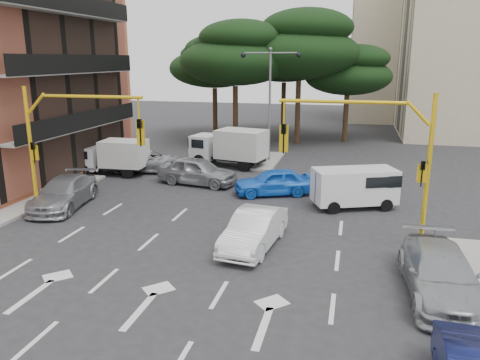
# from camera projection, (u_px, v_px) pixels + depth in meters

# --- Properties ---
(ground) EXTENTS (120.00, 120.00, 0.00)m
(ground) POSITION_uv_depth(u_px,v_px,m) (195.00, 247.00, 18.43)
(ground) COLOR #28282B
(ground) RESTS_ON ground
(median_strip) EXTENTS (1.40, 6.00, 0.15)m
(median_strip) POSITION_uv_depth(u_px,v_px,m) (269.00, 161.00, 33.44)
(median_strip) COLOR gray
(median_strip) RESTS_ON ground
(apartment_beige_far) EXTENTS (16.20, 12.15, 16.70)m
(apartment_beige_far) POSITION_uv_depth(u_px,v_px,m) (422.00, 48.00, 54.67)
(apartment_beige_far) COLOR #C8AF96
(apartment_beige_far) RESTS_ON ground
(pine_left_near) EXTENTS (9.15, 9.15, 10.23)m
(pine_left_near) POSITION_uv_depth(u_px,v_px,m) (236.00, 53.00, 38.05)
(pine_left_near) COLOR #382616
(pine_left_near) RESTS_ON ground
(pine_center) EXTENTS (9.98, 9.98, 11.16)m
(pine_center) POSITION_uv_depth(u_px,v_px,m) (300.00, 44.00, 38.60)
(pine_center) COLOR #382616
(pine_center) RESTS_ON ground
(pine_left_far) EXTENTS (8.32, 8.32, 9.30)m
(pine_left_far) POSITION_uv_depth(u_px,v_px,m) (215.00, 61.00, 42.68)
(pine_left_far) COLOR #382616
(pine_left_far) RESTS_ON ground
(pine_right) EXTENTS (7.49, 7.49, 8.37)m
(pine_right) POSITION_uv_depth(u_px,v_px,m) (349.00, 70.00, 40.08)
(pine_right) COLOR #382616
(pine_right) RESTS_ON ground
(pine_back) EXTENTS (9.15, 9.15, 10.23)m
(pine_back) POSITION_uv_depth(u_px,v_px,m) (285.00, 54.00, 43.93)
(pine_back) COLOR #382616
(pine_back) RESTS_ON ground
(signal_mast_right) EXTENTS (5.79, 0.37, 6.00)m
(signal_mast_right) POSITION_uv_depth(u_px,v_px,m) (380.00, 148.00, 17.75)
(signal_mast_right) COLOR yellow
(signal_mast_right) RESTS_ON ground
(signal_mast_left) EXTENTS (5.79, 0.37, 6.00)m
(signal_mast_left) POSITION_uv_depth(u_px,v_px,m) (64.00, 135.00, 20.89)
(signal_mast_left) COLOR yellow
(signal_mast_left) RESTS_ON ground
(street_lamp_center) EXTENTS (4.16, 0.36, 7.77)m
(street_lamp_center) POSITION_uv_depth(u_px,v_px,m) (270.00, 85.00, 32.09)
(street_lamp_center) COLOR slate
(street_lamp_center) RESTS_ON median_strip
(car_white_hatch) EXTENTS (2.06, 4.58, 1.46)m
(car_white_hatch) POSITION_uv_depth(u_px,v_px,m) (254.00, 230.00, 18.21)
(car_white_hatch) COLOR silver
(car_white_hatch) RESTS_ON ground
(car_blue_compact) EXTENTS (4.57, 3.16, 1.44)m
(car_blue_compact) POSITION_uv_depth(u_px,v_px,m) (273.00, 182.00, 25.28)
(car_blue_compact) COLOR blue
(car_blue_compact) RESTS_ON ground
(car_silver_wagon) EXTENTS (2.85, 5.32, 1.47)m
(car_silver_wagon) POSITION_uv_depth(u_px,v_px,m) (64.00, 193.00, 23.19)
(car_silver_wagon) COLOR #93949A
(car_silver_wagon) RESTS_ON ground
(car_silver_cross_a) EXTENTS (5.10, 2.88, 1.35)m
(car_silver_cross_a) POSITION_uv_depth(u_px,v_px,m) (148.00, 161.00, 30.54)
(car_silver_cross_a) COLOR #9FA1A7
(car_silver_cross_a) RESTS_ON ground
(car_silver_cross_b) EXTENTS (4.95, 2.62, 1.60)m
(car_silver_cross_b) POSITION_uv_depth(u_px,v_px,m) (198.00, 171.00, 27.37)
(car_silver_cross_b) COLOR #95989D
(car_silver_cross_b) RESTS_ON ground
(car_silver_parked) EXTENTS (2.32, 5.21, 1.49)m
(car_silver_parked) POSITION_uv_depth(u_px,v_px,m) (440.00, 274.00, 14.45)
(car_silver_parked) COLOR #979A9E
(car_silver_parked) RESTS_ON ground
(van_white) EXTENTS (4.37, 3.19, 1.99)m
(van_white) POSITION_uv_depth(u_px,v_px,m) (354.00, 188.00, 23.06)
(van_white) COLOR white
(van_white) RESTS_ON ground
(box_truck_a) EXTENTS (4.61, 2.12, 2.22)m
(box_truck_a) POSITION_uv_depth(u_px,v_px,m) (112.00, 157.00, 29.63)
(box_truck_a) COLOR white
(box_truck_a) RESTS_ON ground
(box_truck_b) EXTENTS (5.58, 3.23, 2.58)m
(box_truck_b) POSITION_uv_depth(u_px,v_px,m) (229.00, 148.00, 31.83)
(box_truck_b) COLOR silver
(box_truck_b) RESTS_ON ground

